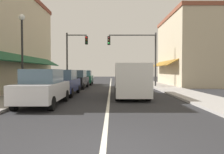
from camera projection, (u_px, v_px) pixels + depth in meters
ground_plane at (110, 86)px, 22.03m from camera, size 80.00×80.00×0.00m
sidewalk_left at (60, 86)px, 22.01m from camera, size 2.60×56.00×0.12m
sidewalk_right at (160, 86)px, 22.04m from camera, size 2.60×56.00×0.12m
lane_center_stripe at (110, 86)px, 22.03m from camera, size 0.14×52.00×0.01m
storefront_right_block at (186, 51)px, 23.92m from camera, size 5.84×10.20×8.24m
parked_car_nearest_left at (43, 88)px, 9.78m from camera, size 1.82×4.12×1.77m
parked_car_second_left at (63, 83)px, 13.89m from camera, size 1.80×4.11×1.77m
parked_car_third_left at (77, 79)px, 19.44m from camera, size 1.86×4.14×1.77m
parked_car_far_left at (85, 78)px, 24.65m from camera, size 1.88×4.15×1.77m
van_in_lane at (130, 79)px, 12.99m from camera, size 2.03×5.19×2.12m
traffic_signal_mast_arm at (138, 50)px, 21.17m from camera, size 5.17×0.50×5.73m
traffic_signal_left_corner at (73, 52)px, 22.20m from camera, size 2.43×0.50×5.92m
street_lamp_left_near at (22, 42)px, 11.99m from camera, size 0.36×0.36×5.08m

